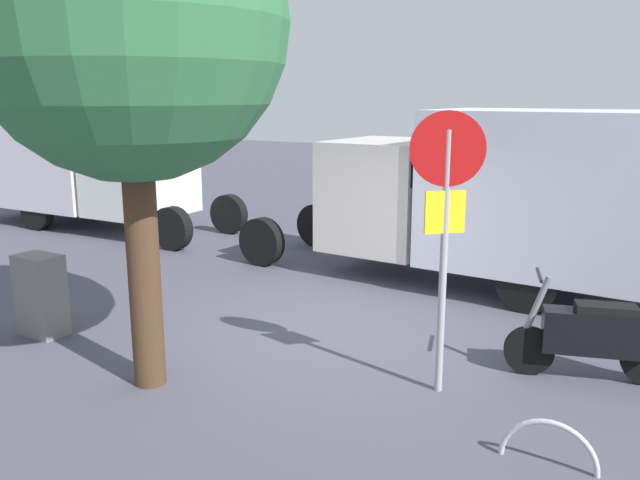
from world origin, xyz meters
name	(u,v)px	position (x,y,z in m)	size (l,w,h in m)	color
ground_plane	(323,334)	(0.00, 0.00, 0.00)	(60.00, 60.00, 0.00)	#474655
box_truck_near	(515,193)	(-1.60, -3.32, 1.61)	(8.08, 2.50, 2.91)	black
box_truck_far	(84,163)	(8.74, -3.47, 1.52)	(6.95, 2.34, 2.67)	black
motorcycle	(592,336)	(-3.30, -0.32, 0.52)	(1.76, 0.77, 1.20)	black
stop_sign	(445,210)	(-1.94, 0.83, 1.99)	(0.71, 0.33, 2.99)	#9E9EA3
street_tree	(129,24)	(0.88, 2.28, 3.82)	(3.20, 3.20, 5.44)	#47301E
utility_cabinet	(41,295)	(3.20, 1.91, 0.55)	(0.61, 0.40, 1.09)	slate
bike_rack_hoop	(548,465)	(-3.29, 1.72, 0.00)	(0.85, 0.85, 0.05)	#B7B7BC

